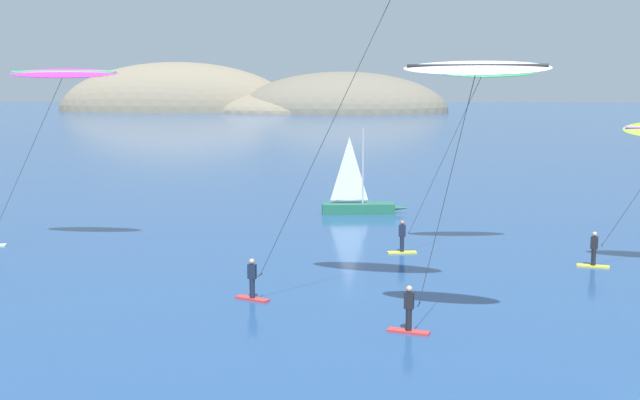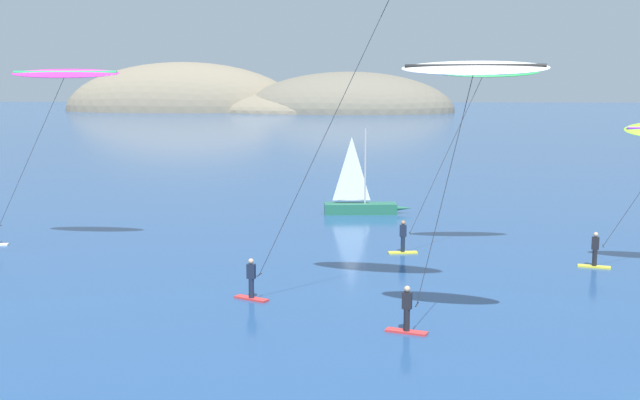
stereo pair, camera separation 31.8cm
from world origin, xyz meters
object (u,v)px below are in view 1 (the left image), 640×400
at_px(kitesurfer_white, 470,91).
at_px(kitesurfer_magenta, 58,86).
at_px(sailboat_near, 363,204).
at_px(kitesurfer_green, 476,86).

height_order(kitesurfer_white, kitesurfer_magenta, kitesurfer_white).
xyz_separation_m(sailboat_near, kitesurfer_white, (3.09, -25.91, 7.87)).
height_order(sailboat_near, kitesurfer_magenta, kitesurfer_magenta).
xyz_separation_m(sailboat_near, kitesurfer_green, (5.41, -12.16, 7.91)).
relative_size(sailboat_near, kitesurfer_green, 0.61).
bearing_deg(kitesurfer_magenta, sailboat_near, 35.61).
xyz_separation_m(kitesurfer_green, kitesurfer_magenta, (-21.49, 0.65, -0.01)).
distance_m(sailboat_near, kitesurfer_magenta, 21.29).
height_order(sailboat_near, kitesurfer_white, kitesurfer_white).
distance_m(kitesurfer_white, kitesurfer_magenta, 23.97).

